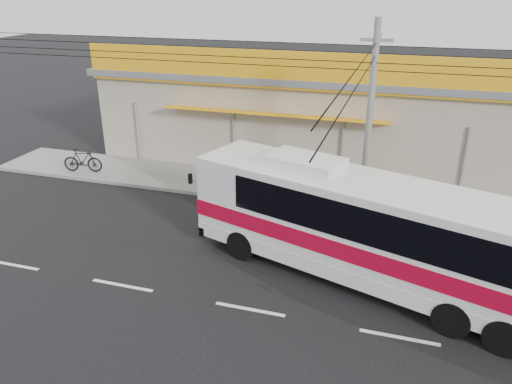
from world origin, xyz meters
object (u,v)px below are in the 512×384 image
at_px(coach_bus, 381,228).
at_px(motorbike_dark, 83,160).
at_px(motorbike_red, 237,170).
at_px(utility_pole, 375,57).

relative_size(coach_bus, motorbike_dark, 6.30).
bearing_deg(motorbike_red, utility_pole, -131.45).
xyz_separation_m(motorbike_dark, utility_pole, (12.89, -0.95, 5.32)).
height_order(coach_bus, motorbike_red, coach_bus).
xyz_separation_m(motorbike_red, motorbike_dark, (-7.18, -1.16, 0.09)).
bearing_deg(coach_bus, motorbike_red, 153.41).
height_order(coach_bus, utility_pole, utility_pole).
relative_size(motorbike_red, motorbike_dark, 0.96).
xyz_separation_m(motorbike_red, utility_pole, (5.72, -2.11, 5.41)).
height_order(coach_bus, motorbike_dark, coach_bus).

